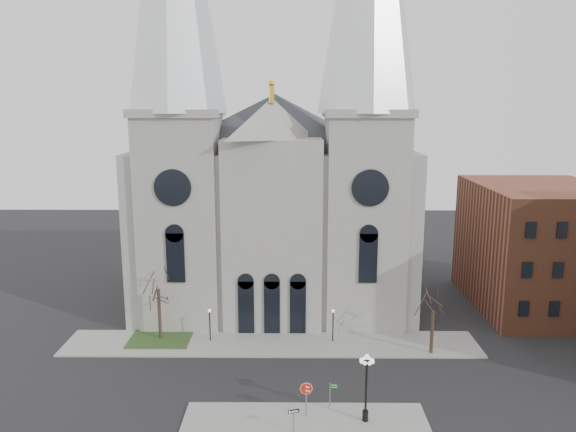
{
  "coord_description": "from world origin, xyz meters",
  "views": [
    {
      "loc": [
        2.05,
        -39.85,
        23.09
      ],
      "look_at": [
        1.65,
        8.0,
        13.34
      ],
      "focal_mm": 35.0,
      "sensor_mm": 36.0,
      "label": 1
    }
  ],
  "objects_px": {
    "stop_sign": "(306,392)",
    "globe_lamp": "(366,379)",
    "street_name_sign": "(331,393)",
    "one_way_sign": "(294,416)"
  },
  "relations": [
    {
      "from": "stop_sign",
      "to": "globe_lamp",
      "type": "height_order",
      "value": "globe_lamp"
    },
    {
      "from": "globe_lamp",
      "to": "street_name_sign",
      "type": "relative_size",
      "value": 2.67
    },
    {
      "from": "globe_lamp",
      "to": "street_name_sign",
      "type": "height_order",
      "value": "globe_lamp"
    },
    {
      "from": "street_name_sign",
      "to": "globe_lamp",
      "type": "bearing_deg",
      "value": -32.99
    },
    {
      "from": "stop_sign",
      "to": "street_name_sign",
      "type": "xyz_separation_m",
      "value": [
        1.93,
        1.32,
        -0.75
      ]
    },
    {
      "from": "one_way_sign",
      "to": "street_name_sign",
      "type": "height_order",
      "value": "street_name_sign"
    },
    {
      "from": "globe_lamp",
      "to": "one_way_sign",
      "type": "height_order",
      "value": "globe_lamp"
    },
    {
      "from": "globe_lamp",
      "to": "one_way_sign",
      "type": "distance_m",
      "value": 5.84
    },
    {
      "from": "globe_lamp",
      "to": "one_way_sign",
      "type": "relative_size",
      "value": 2.8
    },
    {
      "from": "globe_lamp",
      "to": "stop_sign",
      "type": "bearing_deg",
      "value": 172.24
    }
  ]
}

